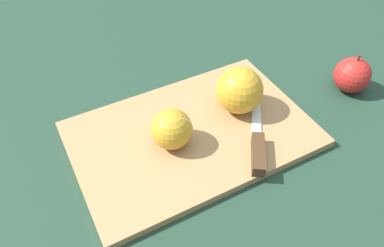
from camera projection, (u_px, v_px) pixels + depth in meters
name	position (u px, v px, depth m)	size (l,w,h in m)	color
ground_plane	(192.00, 137.00, 0.67)	(4.00, 4.00, 0.00)	#1E3828
cutting_board	(192.00, 134.00, 0.67)	(0.46, 0.35, 0.01)	#A37A4C
apple_half_left	(173.00, 130.00, 0.62)	(0.07, 0.07, 0.07)	gold
apple_half_right	(239.00, 91.00, 0.67)	(0.09, 0.09, 0.09)	gold
knife	(258.00, 150.00, 0.62)	(0.14, 0.14, 0.02)	silver
apple_slice	(243.00, 87.00, 0.75)	(0.06, 0.06, 0.00)	beige
apple_whole	(352.00, 75.00, 0.74)	(0.07, 0.07, 0.08)	red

